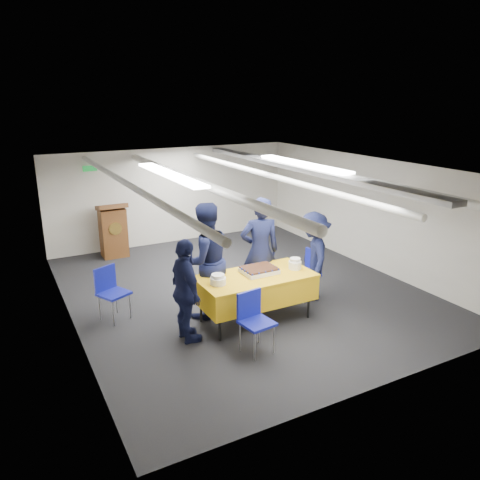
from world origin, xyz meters
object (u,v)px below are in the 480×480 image
chair_near (253,316)px  sailor_b (205,261)px  sheet_cake (259,270)px  chair_left (110,288)px  serving_table (255,288)px  podium (113,230)px  chair_right (309,269)px  sailor_c (186,291)px  sailor_d (313,256)px  sailor_a (260,251)px

chair_near → sailor_b: size_ratio=0.46×
sheet_cake → chair_left: size_ratio=0.64×
serving_table → podium: 4.40m
chair_right → chair_near: bearing=-147.6°
sailor_c → sailor_d: sailor_d is taller
chair_near → serving_table: bearing=58.4°
chair_right → sailor_c: bearing=-170.2°
sheet_cake → chair_right: bearing=12.7°
sailor_b → sailor_c: bearing=42.7°
serving_table → sailor_b: bearing=139.2°
sailor_a → sailor_c: bearing=37.4°
podium → sailor_d: 4.71m
sailor_a → sheet_cake: bearing=73.8°
serving_table → sheet_cake: sheet_cake is taller
podium → sailor_c: 4.32m
sailor_c → sheet_cake: bearing=-82.3°
sailor_c → chair_near: bearing=-133.4°
chair_left → sheet_cake: bearing=-27.0°
sailor_a → sailor_c: (-1.62, -0.67, -0.16)m
sailor_b → sheet_cake: bearing=142.2°
serving_table → sailor_c: bearing=-175.6°
chair_left → sailor_c: bearing=-56.8°
chair_near → sailor_a: size_ratio=0.46×
sailor_b → sailor_c: (-0.58, -0.64, -0.17)m
podium → chair_near: podium is taller
podium → chair_left: (-0.80, -3.07, -0.08)m
chair_left → sailor_a: size_ratio=0.46×
chair_near → sailor_b: (-0.14, 1.34, 0.42)m
chair_right → chair_left: same height
serving_table → sailor_d: sailor_d is taller
sailor_b → chair_right: bearing=168.9°
podium → chair_left: bearing=-104.6°
serving_table → sailor_a: bearing=54.3°
sheet_cake → sailor_c: sailor_c is taller
chair_left → chair_right: bearing=-13.9°
sailor_c → podium: bearing=0.8°
sailor_a → chair_left: bearing=1.6°
chair_right → podium: bearing=122.9°
podium → chair_right: size_ratio=1.44×
chair_near → sailor_d: sailor_d is taller
chair_right → sailor_b: 1.98m
podium → sailor_c: (0.02, -4.32, 0.17)m
chair_left → podium: bearing=75.4°
serving_table → sailor_d: 1.35m
sailor_b → sailor_d: sailor_b is taller
podium → serving_table: bearing=-73.8°
sailor_b → serving_table: bearing=134.2°
sailor_b → podium: bearing=-85.7°
chair_near → podium: bearing=98.4°
serving_table → sailor_d: bearing=11.3°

